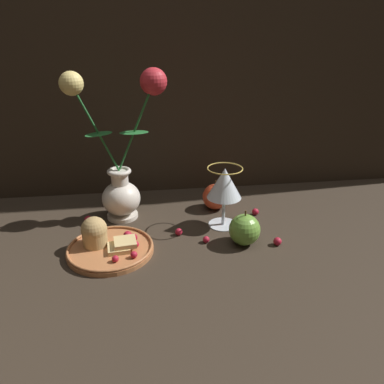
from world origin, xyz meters
TOP-DOWN VIEW (x-y plane):
  - ground_plane at (0.00, 0.00)m, footprint 2.40×2.40m
  - vase at (-0.09, 0.08)m, footprint 0.24×0.10m
  - plate_with_pastries at (-0.13, -0.08)m, footprint 0.19×0.19m
  - wine_glass at (0.15, -0.00)m, footprint 0.09×0.09m
  - apple_beside_vase at (0.18, -0.09)m, footprint 0.07×0.07m
  - apple_near_glass at (0.15, 0.09)m, footprint 0.07×0.07m
  - berry_near_plate at (0.04, -0.04)m, footprint 0.02×0.02m
  - berry_front_center at (0.25, -0.11)m, footprint 0.02×0.02m
  - berry_by_glass_stem at (-0.18, 0.05)m, footprint 0.02×0.02m
  - berry_under_candlestick at (0.09, -0.08)m, footprint 0.02×0.02m
  - berry_far_right at (0.25, 0.04)m, footprint 0.02×0.02m

SIDE VIEW (x-z plane):
  - ground_plane at x=0.00m, z-range 0.00..0.00m
  - berry_under_candlestick at x=0.09m, z-range 0.00..0.02m
  - berry_near_plate at x=0.04m, z-range 0.00..0.02m
  - berry_far_right at x=0.25m, z-range 0.00..0.02m
  - berry_front_center at x=0.25m, z-range 0.00..0.02m
  - berry_by_glass_stem at x=-0.18m, z-range 0.00..0.02m
  - plate_with_pastries at x=-0.13m, z-range -0.02..0.06m
  - apple_near_glass at x=0.15m, z-range -0.01..0.08m
  - apple_beside_vase at x=0.18m, z-range -0.01..0.08m
  - wine_glass at x=0.15m, z-range 0.03..0.18m
  - vase at x=-0.09m, z-range -0.04..0.33m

